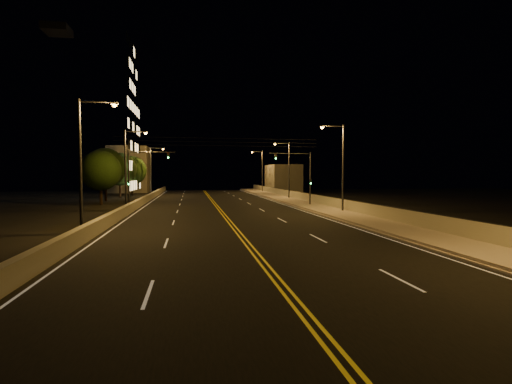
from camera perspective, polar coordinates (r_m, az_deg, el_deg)
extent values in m
plane|color=black|center=(11.97, 5.80, -16.36)|extent=(160.00, 160.00, 0.00)
cube|color=black|center=(31.28, -4.26, -4.42)|extent=(18.00, 120.00, 0.02)
cube|color=gray|center=(34.07, 14.16, -3.66)|extent=(3.60, 120.00, 0.30)
cube|color=gray|center=(33.36, 11.22, -3.90)|extent=(0.14, 120.00, 0.15)
cube|color=#9F9A84|center=(34.71, 16.66, -2.50)|extent=(0.30, 120.00, 1.00)
cube|color=#9F9A84|center=(31.66, -21.08, -3.66)|extent=(0.45, 120.00, 0.95)
cube|color=slate|center=(80.08, 4.16, 2.07)|extent=(6.00, 10.00, 5.90)
cube|color=slate|center=(83.95, -18.89, 3.28)|extent=(8.00, 8.00, 9.76)
cylinder|color=black|center=(34.67, 16.67, -1.63)|extent=(0.06, 120.00, 0.06)
cube|color=silver|center=(31.61, -20.02, -4.48)|extent=(0.12, 116.00, 0.00)
cube|color=silver|center=(33.25, 10.69, -4.01)|extent=(0.12, 116.00, 0.00)
cube|color=gold|center=(31.26, -4.54, -4.40)|extent=(0.12, 116.00, 0.00)
cube|color=gold|center=(31.29, -3.99, -4.39)|extent=(0.12, 116.00, 0.00)
cube|color=silver|center=(13.05, -16.24, -14.72)|extent=(0.12, 3.00, 0.00)
cube|color=silver|center=(21.78, -13.66, -7.62)|extent=(0.12, 3.00, 0.00)
cube|color=silver|center=(30.66, -12.59, -4.60)|extent=(0.12, 3.00, 0.00)
cube|color=silver|center=(39.60, -12.01, -2.94)|extent=(0.12, 3.00, 0.00)
cube|color=silver|center=(48.56, -11.64, -1.89)|extent=(0.12, 3.00, 0.00)
cube|color=silver|center=(57.53, -11.39, -1.17)|extent=(0.12, 3.00, 0.00)
cube|color=silver|center=(66.51, -11.20, -0.64)|extent=(0.12, 3.00, 0.00)
cube|color=silver|center=(75.49, -11.06, -0.24)|extent=(0.12, 3.00, 0.00)
cube|color=silver|center=(84.48, -10.95, 0.08)|extent=(0.12, 3.00, 0.00)
cube|color=silver|center=(15.04, 21.28, -12.44)|extent=(0.12, 3.00, 0.00)
cube|color=silver|center=(23.02, 9.49, -7.01)|extent=(0.12, 3.00, 0.00)
cube|color=silver|center=(31.56, 4.01, -4.33)|extent=(0.12, 3.00, 0.00)
cube|color=silver|center=(40.30, 0.91, -2.78)|extent=(0.12, 3.00, 0.00)
cube|color=silver|center=(49.13, -1.08, -1.78)|extent=(0.12, 3.00, 0.00)
cube|color=silver|center=(58.01, -2.47, -1.08)|extent=(0.12, 3.00, 0.00)
cube|color=silver|center=(66.93, -3.48, -0.57)|extent=(0.12, 3.00, 0.00)
cube|color=silver|center=(75.86, -4.25, -0.18)|extent=(0.12, 3.00, 0.00)
cube|color=silver|center=(84.81, -4.86, 0.13)|extent=(0.12, 3.00, 0.00)
cylinder|color=#2D2D33|center=(37.77, 13.24, 3.42)|extent=(0.20, 0.20, 8.79)
cylinder|color=#2D2D33|center=(37.64, 11.75, 9.92)|extent=(2.20, 0.12, 0.12)
cube|color=#2D2D33|center=(37.25, 10.16, 9.90)|extent=(0.50, 0.25, 0.14)
sphere|color=#FF9E2D|center=(37.23, 10.16, 9.75)|extent=(0.28, 0.28, 0.28)
cylinder|color=#2D2D33|center=(57.19, 5.09, 3.24)|extent=(0.20, 0.20, 8.79)
cylinder|color=#2D2D33|center=(57.11, 4.04, 7.51)|extent=(2.20, 0.12, 0.12)
cube|color=#2D2D33|center=(56.85, 2.95, 7.46)|extent=(0.50, 0.25, 0.14)
sphere|color=#FF9E2D|center=(56.84, 2.95, 7.36)|extent=(0.28, 0.28, 0.28)
cylinder|color=#2D2D33|center=(78.15, 0.98, 3.12)|extent=(0.20, 0.20, 8.79)
cylinder|color=#2D2D33|center=(78.09, 0.18, 6.24)|extent=(2.20, 0.12, 0.12)
cube|color=#2D2D33|center=(77.90, -0.62, 6.20)|extent=(0.50, 0.25, 0.14)
sphere|color=#FF9E2D|center=(77.89, -0.62, 6.12)|extent=(0.28, 0.28, 0.28)
cylinder|color=#2D2D33|center=(26.82, -25.42, 3.52)|extent=(0.20, 0.20, 8.79)
cylinder|color=#2D2D33|center=(26.96, -23.30, 12.63)|extent=(2.20, 0.12, 0.12)
cube|color=#2D2D33|center=(26.72, -20.94, 12.61)|extent=(0.50, 0.25, 0.14)
sphere|color=#FF9E2D|center=(26.71, -20.94, 12.40)|extent=(0.28, 0.28, 0.28)
cylinder|color=#2D2D33|center=(43.50, -19.44, 3.24)|extent=(0.20, 0.20, 8.79)
cylinder|color=#2D2D33|center=(43.59, -18.09, 8.85)|extent=(2.20, 0.12, 0.12)
cube|color=#2D2D33|center=(43.44, -16.63, 8.80)|extent=(0.50, 0.25, 0.14)
sphere|color=#FF9E2D|center=(43.43, -16.63, 8.67)|extent=(0.28, 0.28, 0.28)
cylinder|color=#2D2D33|center=(69.71, -15.88, 3.06)|extent=(0.20, 0.20, 8.79)
cylinder|color=#2D2D33|center=(69.76, -15.03, 6.56)|extent=(2.20, 0.12, 0.12)
cube|color=#2D2D33|center=(69.67, -14.12, 6.52)|extent=(0.50, 0.25, 0.14)
sphere|color=#FF9E2D|center=(69.67, -14.12, 6.43)|extent=(0.28, 0.28, 0.28)
cylinder|color=#2D2D33|center=(44.80, 8.33, 1.92)|extent=(0.18, 0.18, 6.55)
cylinder|color=#2D2D33|center=(44.14, 5.26, 5.92)|extent=(5.00, 0.10, 0.10)
cube|color=black|center=(43.70, 3.04, 5.50)|extent=(0.28, 0.18, 0.80)
sphere|color=#19FF4C|center=(43.58, 3.07, 5.18)|extent=(0.14, 0.14, 0.14)
cube|color=black|center=(44.67, 8.39, 1.56)|extent=(0.22, 0.14, 0.55)
cylinder|color=#2D2D33|center=(43.05, -18.98, 1.77)|extent=(0.18, 0.18, 6.55)
cylinder|color=#2D2D33|center=(42.80, -15.72, 5.93)|extent=(5.00, 0.10, 0.10)
cube|color=black|center=(42.64, -13.36, 5.50)|extent=(0.28, 0.18, 0.80)
sphere|color=#19FF4C|center=(42.52, -13.36, 5.17)|extent=(0.14, 0.14, 0.14)
cube|color=black|center=(42.91, -19.00, 1.39)|extent=(0.22, 0.14, 0.55)
cylinder|color=black|center=(40.62, -5.65, 7.11)|extent=(22.00, 0.03, 0.03)
cylinder|color=black|center=(40.65, -5.66, 7.67)|extent=(22.00, 0.03, 0.03)
cylinder|color=black|center=(40.68, -5.66, 8.23)|extent=(22.00, 0.03, 0.03)
cube|color=slate|center=(71.00, -28.03, 10.25)|extent=(24.00, 15.00, 27.12)
cube|color=#2D2D33|center=(74.26, -28.30, 21.14)|extent=(4.00, 4.00, 1.20)
cylinder|color=black|center=(51.37, -22.74, -0.47)|extent=(0.36, 0.36, 2.42)
sphere|color=black|center=(51.30, -22.80, 3.06)|extent=(5.11, 5.11, 5.11)
cylinder|color=black|center=(57.61, -22.11, 0.00)|extent=(0.36, 0.36, 2.68)
sphere|color=black|center=(57.56, -22.18, 3.49)|extent=(5.67, 5.67, 5.67)
cylinder|color=black|center=(66.36, -20.18, 0.35)|extent=(0.36, 0.36, 2.63)
sphere|color=black|center=(66.31, -20.23, 3.32)|extent=(5.55, 5.55, 5.55)
cylinder|color=black|center=(71.83, -18.54, 0.51)|extent=(0.36, 0.36, 2.53)
sphere|color=black|center=(71.78, -18.59, 3.15)|extent=(5.35, 5.35, 5.35)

